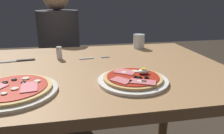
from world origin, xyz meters
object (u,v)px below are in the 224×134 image
Objects in this scene: water_glass_near at (139,42)px; fork at (93,58)px; diner_person at (61,63)px; knife at (18,61)px; pizza_across_left at (14,90)px; salt_shaker at (59,53)px; dining_table at (89,89)px; pizza_foreground at (133,79)px.

fork is (-0.31, -0.19, -0.04)m from water_glass_near.
knife is at bearing 73.88° from diner_person.
pizza_across_left is 0.42m from salt_shaker.
water_glass_near is at bearing 30.91° from fork.
fork is (0.03, 0.14, 0.11)m from dining_table.
fork is at bearing 77.39° from dining_table.
fork is at bearing 51.45° from pizza_across_left.
diner_person reaches higher than dining_table.
knife is 0.21m from salt_shaker.
pizza_across_left is (-0.42, -0.02, -0.00)m from pizza_foreground.
fork is 0.18m from salt_shaker.
salt_shaker is 0.64m from diner_person.
pizza_across_left reaches higher than dining_table.
pizza_foreground is 1.05m from diner_person.
water_glass_near is 0.72m from diner_person.
knife is (-0.08, 0.40, -0.01)m from pizza_across_left.
pizza_across_left is 1.49× the size of knife.
knife is at bearing 155.21° from dining_table.
water_glass_near is at bearing 70.46° from pizza_foreground.
diner_person is at bearing 140.76° from water_glass_near.
pizza_across_left is 1.02m from diner_person.
pizza_foreground is (0.15, -0.21, 0.12)m from dining_table.
water_glass_near is 0.56× the size of fork.
pizza_across_left is at bearing 84.56° from diner_person.
diner_person reaches higher than knife.
dining_table is 19.26× the size of salt_shaker.
pizza_foreground reaches higher than knife.
salt_shaker is at bearing 127.95° from pizza_foreground.
pizza_foreground is 1.69× the size of fork.
fork is 0.68m from diner_person.
pizza_across_left is at bearing -78.86° from knife.
pizza_foreground is 0.63m from knife.
water_glass_near is at bearing 43.76° from dining_table.
pizza_foreground is 0.42m from pizza_across_left.
fork is at bearing 108.65° from diner_person.
water_glass_near reaches higher than pizza_across_left.
fork is 0.13× the size of diner_person.
diner_person is (-0.52, 0.43, -0.24)m from water_glass_near.
salt_shaker is (0.21, 0.00, 0.03)m from knife.
water_glass_near reaches higher than knife.
water_glass_near is at bearing 13.85° from knife.
knife reaches higher than fork.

